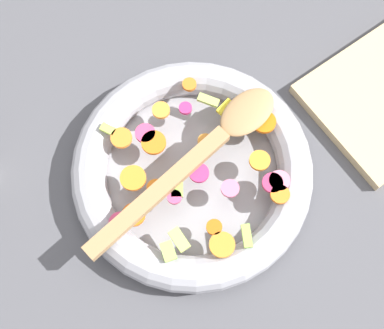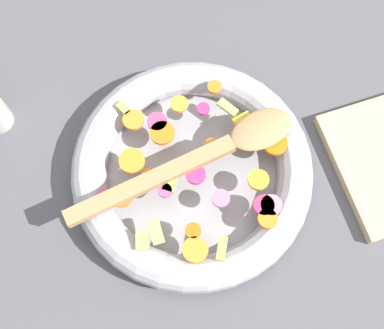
{
  "view_description": "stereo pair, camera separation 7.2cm",
  "coord_description": "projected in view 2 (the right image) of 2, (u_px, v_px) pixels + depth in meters",
  "views": [
    {
      "loc": [
        0.14,
        0.2,
        0.74
      ],
      "look_at": [
        0.0,
        0.0,
        0.05
      ],
      "focal_mm": 50.0,
      "sensor_mm": 36.0,
      "label": 1
    },
    {
      "loc": [
        0.08,
        0.23,
        0.74
      ],
      "look_at": [
        0.0,
        0.0,
        0.05
      ],
      "focal_mm": 50.0,
      "sensor_mm": 36.0,
      "label": 2
    }
  ],
  "objects": [
    {
      "name": "ground_plane",
      "position": [
        192.0,
        176.0,
        0.78
      ],
      "size": [
        4.0,
        4.0,
        0.0
      ],
      "primitive_type": "plane",
      "color": "#4C4C51"
    },
    {
      "name": "skillet",
      "position": [
        192.0,
        171.0,
        0.76
      ],
      "size": [
        0.34,
        0.34,
        0.05
      ],
      "color": "gray",
      "rests_on": "ground_plane"
    },
    {
      "name": "chopped_vegetables",
      "position": [
        191.0,
        171.0,
        0.72
      ],
      "size": [
        0.29,
        0.26,
        0.01
      ],
      "color": "orange",
      "rests_on": "skillet"
    },
    {
      "name": "wooden_spoon",
      "position": [
        205.0,
        155.0,
        0.72
      ],
      "size": [
        0.34,
        0.08,
        0.01
      ],
      "color": "#A87F51",
      "rests_on": "chopped_vegetables"
    }
  ]
}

